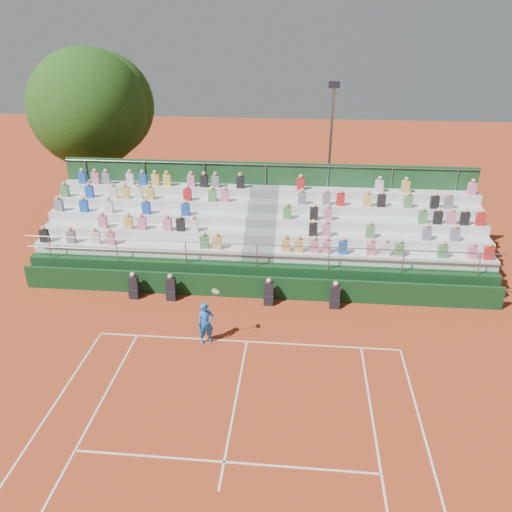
# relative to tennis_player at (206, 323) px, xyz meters

# --- Properties ---
(ground) EXTENTS (90.00, 90.00, 0.00)m
(ground) POSITION_rel_tennis_player_xyz_m (1.45, 0.18, -0.82)
(ground) COLOR #A83C1C
(ground) RESTS_ON ground
(courtside_wall) EXTENTS (20.00, 0.15, 1.00)m
(courtside_wall) POSITION_rel_tennis_player_xyz_m (1.45, 3.38, -0.32)
(courtside_wall) COLOR black
(courtside_wall) RESTS_ON ground
(line_officials) EXTENTS (8.74, 0.40, 1.19)m
(line_officials) POSITION_rel_tennis_player_xyz_m (0.29, 2.93, -0.34)
(line_officials) COLOR black
(line_officials) RESTS_ON ground
(grandstand) EXTENTS (20.00, 5.20, 4.40)m
(grandstand) POSITION_rel_tennis_player_xyz_m (1.45, 6.62, 0.26)
(grandstand) COLOR black
(grandstand) RESTS_ON ground
(tennis_player) EXTENTS (0.88, 0.58, 2.22)m
(tennis_player) POSITION_rel_tennis_player_xyz_m (0.00, 0.00, 0.00)
(tennis_player) COLOR blue
(tennis_player) RESTS_ON ground
(tree_west) EXTENTS (6.47, 6.47, 9.36)m
(tree_west) POSITION_rel_tennis_player_xyz_m (-8.82, 12.81, 5.29)
(tree_west) COLOR #331D12
(tree_west) RESTS_ON ground
(tree_east) EXTENTS (6.26, 6.26, 9.12)m
(tree_east) POSITION_rel_tennis_player_xyz_m (-8.92, 14.94, 5.15)
(tree_east) COLOR #331D12
(tree_east) RESTS_ON ground
(floodlight_mast) EXTENTS (0.60, 0.25, 7.59)m
(floodlight_mast) POSITION_rel_tennis_player_xyz_m (4.75, 13.82, 3.64)
(floodlight_mast) COLOR gray
(floodlight_mast) RESTS_ON ground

